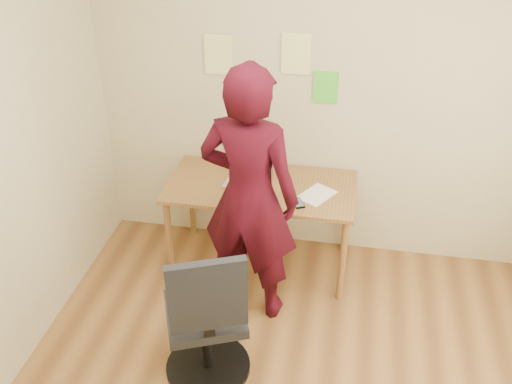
% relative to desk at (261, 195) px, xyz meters
% --- Properties ---
extents(room, '(3.58, 3.58, 2.78)m').
position_rel_desk_xyz_m(room, '(0.40, -1.38, 0.70)').
color(room, brown).
rests_on(room, ground).
extents(desk, '(1.40, 0.70, 0.74)m').
position_rel_desk_xyz_m(desk, '(0.00, 0.00, 0.00)').
color(desk, '#905F31').
rests_on(desk, ground).
extents(laptop, '(0.36, 0.33, 0.23)m').
position_rel_desk_xyz_m(laptop, '(-0.10, 0.04, 0.14)').
color(laptop, silver).
rests_on(laptop, desk).
extents(paper_sheet, '(0.30, 0.33, 0.00)m').
position_rel_desk_xyz_m(paper_sheet, '(0.42, -0.05, 0.09)').
color(paper_sheet, white).
rests_on(paper_sheet, desk).
extents(phone, '(0.12, 0.15, 0.01)m').
position_rel_desk_xyz_m(phone, '(0.30, -0.20, 0.09)').
color(phone, black).
rests_on(phone, desk).
extents(wall_note_left, '(0.21, 0.00, 0.30)m').
position_rel_desk_xyz_m(wall_note_left, '(-0.39, 0.36, 0.94)').
color(wall_note_left, '#F5F092').
rests_on(wall_note_left, room).
extents(wall_note_mid, '(0.21, 0.00, 0.30)m').
position_rel_desk_xyz_m(wall_note_mid, '(0.18, 0.36, 0.98)').
color(wall_note_mid, '#F5F092').
rests_on(wall_note_mid, room).
extents(wall_note_right, '(0.18, 0.00, 0.24)m').
position_rel_desk_xyz_m(wall_note_right, '(0.41, 0.36, 0.75)').
color(wall_note_right, '#55DB31').
rests_on(wall_note_right, room).
extents(office_chair, '(0.61, 0.62, 1.05)m').
position_rel_desk_xyz_m(office_chair, '(-0.12, -1.19, -0.20)').
color(office_chair, black).
rests_on(office_chair, ground).
extents(person, '(0.74, 0.55, 1.86)m').
position_rel_desk_xyz_m(person, '(0.00, -0.48, 0.28)').
color(person, '#370712').
rests_on(person, ground).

